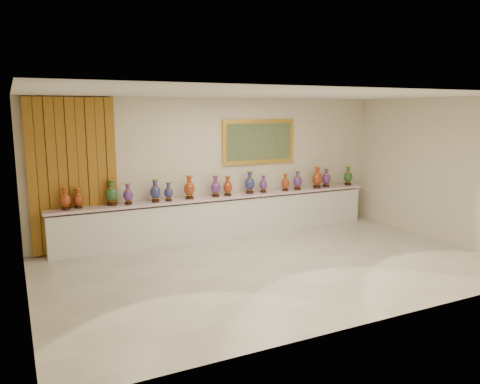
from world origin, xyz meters
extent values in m
plane|color=beige|center=(0.00, 0.00, 0.00)|extent=(8.00, 8.00, 0.00)
plane|color=beige|center=(0.00, 2.50, 1.50)|extent=(8.00, 0.00, 8.00)
plane|color=beige|center=(-4.00, 0.00, 1.50)|extent=(0.00, 5.00, 5.00)
plane|color=beige|center=(4.00, 0.00, 1.50)|extent=(0.00, 5.00, 5.00)
plane|color=white|center=(0.00, 0.00, 3.00)|extent=(8.00, 8.00, 0.00)
cube|color=#A26F22|center=(-3.03, 2.44, 1.50)|extent=(1.64, 0.14, 2.95)
cube|color=gold|center=(1.00, 2.46, 2.03)|extent=(1.80, 0.06, 1.00)
cube|color=#1B3621|center=(1.00, 2.42, 2.03)|extent=(1.62, 0.02, 0.82)
cube|color=white|center=(0.00, 2.27, 0.41)|extent=(7.20, 0.42, 0.81)
cube|color=silver|center=(0.00, 2.25, 0.88)|extent=(7.28, 0.48, 0.05)
cylinder|color=black|center=(-3.22, 2.22, 0.92)|extent=(0.15, 0.15, 0.04)
cone|color=gold|center=(-3.22, 2.22, 0.97)|extent=(0.13, 0.13, 0.03)
ellipsoid|color=maroon|center=(-3.22, 2.22, 1.09)|extent=(0.23, 0.23, 0.25)
cylinder|color=gold|center=(-3.22, 2.22, 1.20)|extent=(0.14, 0.14, 0.01)
cylinder|color=maroon|center=(-3.22, 2.22, 1.25)|extent=(0.08, 0.08, 0.09)
cone|color=maroon|center=(-3.22, 2.22, 1.31)|extent=(0.14, 0.14, 0.03)
cylinder|color=gold|center=(-3.22, 2.22, 1.33)|extent=(0.14, 0.14, 0.01)
cylinder|color=black|center=(-2.98, 2.28, 0.92)|extent=(0.14, 0.14, 0.04)
cone|color=gold|center=(-2.98, 2.28, 0.96)|extent=(0.12, 0.12, 0.03)
ellipsoid|color=maroon|center=(-2.98, 2.28, 1.07)|extent=(0.20, 0.20, 0.23)
cylinder|color=gold|center=(-2.98, 2.28, 1.17)|extent=(0.12, 0.12, 0.01)
cylinder|color=maroon|center=(-2.98, 2.28, 1.22)|extent=(0.07, 0.07, 0.08)
cone|color=maroon|center=(-2.98, 2.28, 1.27)|extent=(0.12, 0.12, 0.03)
cylinder|color=gold|center=(-2.98, 2.28, 1.29)|extent=(0.13, 0.13, 0.01)
cylinder|color=black|center=(-2.36, 2.28, 0.93)|extent=(0.18, 0.18, 0.05)
cone|color=gold|center=(-2.36, 2.28, 0.98)|extent=(0.16, 0.16, 0.03)
ellipsoid|color=black|center=(-2.36, 2.28, 1.12)|extent=(0.31, 0.31, 0.30)
cylinder|color=gold|center=(-2.36, 2.28, 1.25)|extent=(0.16, 0.16, 0.01)
cylinder|color=black|center=(-2.36, 2.28, 1.32)|extent=(0.10, 0.10, 0.11)
cone|color=black|center=(-2.36, 2.28, 1.39)|extent=(0.16, 0.16, 0.04)
cylinder|color=gold|center=(-2.36, 2.28, 1.41)|extent=(0.17, 0.17, 0.01)
cylinder|color=black|center=(-2.05, 2.23, 0.92)|extent=(0.15, 0.15, 0.04)
cone|color=gold|center=(-2.05, 2.23, 0.97)|extent=(0.13, 0.13, 0.03)
ellipsoid|color=#271350|center=(-2.05, 2.23, 1.08)|extent=(0.25, 0.25, 0.24)
cylinder|color=gold|center=(-2.05, 2.23, 1.18)|extent=(0.13, 0.13, 0.01)
cylinder|color=#271350|center=(-2.05, 2.23, 1.24)|extent=(0.08, 0.08, 0.09)
cone|color=#271350|center=(-2.05, 2.23, 1.30)|extent=(0.13, 0.13, 0.03)
cylinder|color=gold|center=(-2.05, 2.23, 1.31)|extent=(0.14, 0.14, 0.01)
cylinder|color=black|center=(-1.50, 2.23, 0.92)|extent=(0.16, 0.16, 0.05)
cone|color=gold|center=(-1.50, 2.23, 0.97)|extent=(0.14, 0.14, 0.03)
ellipsoid|color=#0A0F43|center=(-1.50, 2.23, 1.10)|extent=(0.25, 0.25, 0.27)
cylinder|color=gold|center=(-1.50, 2.23, 1.22)|extent=(0.15, 0.15, 0.01)
cylinder|color=#0A0F43|center=(-1.50, 2.23, 1.27)|extent=(0.09, 0.09, 0.10)
cone|color=#0A0F43|center=(-1.50, 2.23, 1.34)|extent=(0.15, 0.15, 0.04)
cylinder|color=gold|center=(-1.50, 2.23, 1.36)|extent=(0.15, 0.15, 0.01)
cylinder|color=black|center=(-1.23, 2.21, 0.92)|extent=(0.14, 0.14, 0.04)
cone|color=gold|center=(-1.23, 2.21, 0.96)|extent=(0.12, 0.12, 0.03)
ellipsoid|color=#0A0F43|center=(-1.23, 2.21, 1.07)|extent=(0.21, 0.21, 0.23)
cylinder|color=gold|center=(-1.23, 2.21, 1.17)|extent=(0.12, 0.12, 0.01)
cylinder|color=#0A0F43|center=(-1.23, 2.21, 1.22)|extent=(0.07, 0.07, 0.08)
cone|color=#0A0F43|center=(-1.23, 2.21, 1.27)|extent=(0.12, 0.12, 0.03)
cylinder|color=gold|center=(-1.23, 2.21, 1.29)|extent=(0.13, 0.13, 0.01)
cylinder|color=black|center=(-0.77, 2.22, 0.92)|extent=(0.17, 0.17, 0.05)
cone|color=gold|center=(-0.77, 2.22, 0.98)|extent=(0.15, 0.15, 0.03)
ellipsoid|color=maroon|center=(-0.77, 2.22, 1.12)|extent=(0.29, 0.29, 0.29)
cylinder|color=gold|center=(-0.77, 2.22, 1.24)|extent=(0.16, 0.16, 0.01)
cylinder|color=maroon|center=(-0.77, 2.22, 1.30)|extent=(0.09, 0.09, 0.10)
cone|color=maroon|center=(-0.77, 2.22, 1.37)|extent=(0.16, 0.16, 0.04)
cylinder|color=gold|center=(-0.77, 2.22, 1.39)|extent=(0.16, 0.16, 0.01)
cylinder|color=black|center=(-0.17, 2.23, 0.92)|extent=(0.16, 0.16, 0.05)
cone|color=gold|center=(-0.17, 2.23, 0.97)|extent=(0.14, 0.14, 0.03)
ellipsoid|color=#271350|center=(-0.17, 2.23, 1.10)|extent=(0.28, 0.28, 0.27)
cylinder|color=gold|center=(-0.17, 2.23, 1.21)|extent=(0.15, 0.15, 0.01)
cylinder|color=#271350|center=(-0.17, 2.23, 1.27)|extent=(0.08, 0.08, 0.10)
cone|color=#271350|center=(-0.17, 2.23, 1.34)|extent=(0.15, 0.15, 0.04)
cylinder|color=gold|center=(-0.17, 2.23, 1.35)|extent=(0.15, 0.15, 0.01)
cylinder|color=black|center=(0.11, 2.22, 0.92)|extent=(0.15, 0.15, 0.04)
cone|color=gold|center=(0.11, 2.22, 0.97)|extent=(0.13, 0.13, 0.03)
ellipsoid|color=maroon|center=(0.11, 2.22, 1.09)|extent=(0.23, 0.23, 0.25)
cylinder|color=gold|center=(0.11, 2.22, 1.20)|extent=(0.14, 0.14, 0.01)
cylinder|color=maroon|center=(0.11, 2.22, 1.25)|extent=(0.08, 0.08, 0.09)
cone|color=maroon|center=(0.11, 2.22, 1.31)|extent=(0.14, 0.14, 0.03)
cylinder|color=gold|center=(0.11, 2.22, 1.33)|extent=(0.14, 0.14, 0.01)
cylinder|color=black|center=(0.67, 2.26, 0.92)|extent=(0.18, 0.18, 0.05)
cone|color=gold|center=(0.67, 2.26, 0.98)|extent=(0.15, 0.15, 0.03)
ellipsoid|color=#0A0F43|center=(0.67, 2.26, 1.12)|extent=(0.30, 0.30, 0.29)
cylinder|color=gold|center=(0.67, 2.26, 1.24)|extent=(0.16, 0.16, 0.01)
cylinder|color=#0A0F43|center=(0.67, 2.26, 1.30)|extent=(0.09, 0.09, 0.10)
cone|color=#0A0F43|center=(0.67, 2.26, 1.37)|extent=(0.16, 0.16, 0.04)
cylinder|color=gold|center=(0.67, 2.26, 1.39)|extent=(0.16, 0.16, 0.01)
cylinder|color=black|center=(1.00, 2.23, 0.92)|extent=(0.14, 0.14, 0.04)
cone|color=gold|center=(1.00, 2.23, 0.96)|extent=(0.12, 0.12, 0.03)
ellipsoid|color=#271350|center=(1.00, 2.23, 1.07)|extent=(0.23, 0.23, 0.23)
cylinder|color=gold|center=(1.00, 2.23, 1.17)|extent=(0.13, 0.13, 0.01)
cylinder|color=#271350|center=(1.00, 2.23, 1.22)|extent=(0.07, 0.07, 0.08)
cone|color=#271350|center=(1.00, 2.23, 1.27)|extent=(0.13, 0.13, 0.03)
cylinder|color=gold|center=(1.00, 2.23, 1.29)|extent=(0.13, 0.13, 0.01)
cylinder|color=black|center=(1.57, 2.21, 0.92)|extent=(0.14, 0.14, 0.04)
cone|color=gold|center=(1.57, 2.21, 0.96)|extent=(0.12, 0.12, 0.03)
ellipsoid|color=maroon|center=(1.57, 2.21, 1.08)|extent=(0.25, 0.25, 0.23)
cylinder|color=gold|center=(1.57, 2.21, 1.17)|extent=(0.13, 0.13, 0.01)
cylinder|color=maroon|center=(1.57, 2.21, 1.23)|extent=(0.07, 0.07, 0.08)
cone|color=maroon|center=(1.57, 2.21, 1.28)|extent=(0.13, 0.13, 0.03)
cylinder|color=gold|center=(1.57, 2.21, 1.30)|extent=(0.13, 0.13, 0.01)
cylinder|color=black|center=(1.90, 2.21, 0.92)|extent=(0.16, 0.16, 0.04)
cone|color=gold|center=(1.90, 2.21, 0.97)|extent=(0.14, 0.14, 0.03)
ellipsoid|color=#271350|center=(1.90, 2.21, 1.09)|extent=(0.21, 0.21, 0.26)
cylinder|color=gold|center=(1.90, 2.21, 1.20)|extent=(0.14, 0.14, 0.01)
cylinder|color=#271350|center=(1.90, 2.21, 1.26)|extent=(0.08, 0.08, 0.09)
cone|color=#271350|center=(1.90, 2.21, 1.32)|extent=(0.14, 0.14, 0.03)
cylinder|color=gold|center=(1.90, 2.21, 1.34)|extent=(0.15, 0.15, 0.01)
cylinder|color=black|center=(2.45, 2.21, 0.93)|extent=(0.18, 0.18, 0.05)
cone|color=gold|center=(2.45, 2.21, 0.98)|extent=(0.16, 0.16, 0.03)
ellipsoid|color=maroon|center=(2.45, 2.21, 1.13)|extent=(0.30, 0.30, 0.30)
cylinder|color=gold|center=(2.45, 2.21, 1.25)|extent=(0.16, 0.16, 0.01)
cylinder|color=maroon|center=(2.45, 2.21, 1.32)|extent=(0.10, 0.10, 0.11)
cone|color=maroon|center=(2.45, 2.21, 1.39)|extent=(0.16, 0.16, 0.04)
cylinder|color=gold|center=(2.45, 2.21, 1.41)|extent=(0.17, 0.17, 0.01)
cylinder|color=black|center=(2.74, 2.23, 0.92)|extent=(0.16, 0.16, 0.04)
cone|color=gold|center=(2.74, 2.23, 0.97)|extent=(0.14, 0.14, 0.03)
ellipsoid|color=#271350|center=(2.74, 2.23, 1.10)|extent=(0.22, 0.22, 0.26)
cylinder|color=gold|center=(2.74, 2.23, 1.21)|extent=(0.14, 0.14, 0.01)
cylinder|color=#271350|center=(2.74, 2.23, 1.27)|extent=(0.08, 0.08, 0.09)
cone|color=#271350|center=(2.74, 2.23, 1.33)|extent=(0.14, 0.14, 0.03)
cylinder|color=gold|center=(2.74, 2.23, 1.35)|extent=(0.15, 0.15, 0.01)
cylinder|color=black|center=(3.40, 2.23, 0.92)|extent=(0.17, 0.17, 0.05)
cone|color=gold|center=(3.40, 2.23, 0.97)|extent=(0.15, 0.15, 0.03)
ellipsoid|color=black|center=(3.40, 2.23, 1.10)|extent=(0.25, 0.25, 0.27)
cylinder|color=gold|center=(3.40, 2.23, 1.22)|extent=(0.15, 0.15, 0.01)
cylinder|color=black|center=(3.40, 2.23, 1.28)|extent=(0.09, 0.09, 0.10)
cone|color=black|center=(3.40, 2.23, 1.35)|extent=(0.15, 0.15, 0.04)
cylinder|color=gold|center=(3.40, 2.23, 1.36)|extent=(0.15, 0.15, 0.01)
cube|color=white|center=(-0.81, 2.13, 0.90)|extent=(0.10, 0.06, 0.00)
camera|label=1|loc=(-4.07, -6.87, 2.74)|focal=35.00mm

